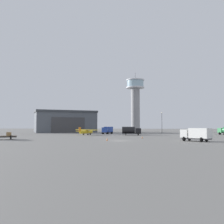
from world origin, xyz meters
TOP-DOWN VIEW (x-y plane):
  - ground_plane at (0.00, 0.00)m, footprint 400.00×400.00m
  - control_tower at (3.16, 76.26)m, footprint 10.01×10.01m
  - hangar at (-32.35, 61.68)m, footprint 34.58×29.99m
  - airplane_yellow at (-14.35, 29.43)m, footprint 9.11×7.32m
  - truck_box_blue at (-8.00, 41.73)m, footprint 4.14×7.06m
  - truck_fuel_tanker_black at (1.92, 30.12)m, footprint 6.82×3.64m
  - truck_box_white at (16.94, -0.87)m, footprint 6.30×6.11m
  - light_post_north at (15.22, 53.99)m, footprint 0.44×0.44m
  - traffic_cone_near_left at (-2.78, -0.54)m, footprint 0.36×0.36m
  - traffic_cone_near_right at (5.45, 9.98)m, footprint 0.36×0.36m
  - traffic_cone_mid_apron at (21.18, 6.42)m, footprint 0.36×0.36m

SIDE VIEW (x-z plane):
  - ground_plane at x=0.00m, z-range 0.00..0.00m
  - traffic_cone_near_right at x=5.45m, z-range 0.00..0.58m
  - traffic_cone_mid_apron at x=21.18m, z-range 0.00..0.62m
  - traffic_cone_near_left at x=-2.78m, z-range 0.00..0.68m
  - airplane_yellow at x=-14.35m, z-range -0.10..2.77m
  - truck_box_white at x=16.94m, z-range 0.19..3.08m
  - truck_fuel_tanker_black at x=1.92m, z-range 0.15..3.19m
  - truck_box_blue at x=-8.00m, z-range 0.20..3.15m
  - hangar at x=-32.35m, z-range 0.02..10.78m
  - light_post_north at x=15.22m, z-range 0.85..10.36m
  - control_tower at x=3.16m, z-range 1.78..34.71m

